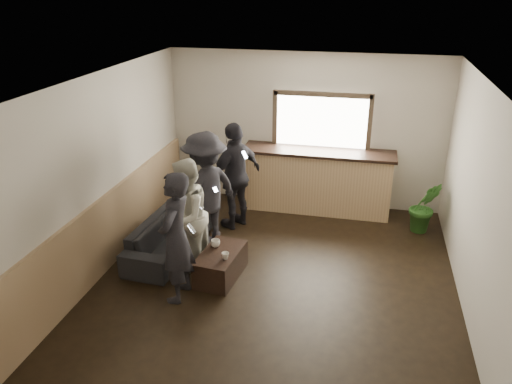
% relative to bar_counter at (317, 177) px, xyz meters
% --- Properties ---
extents(ground, '(5.00, 6.00, 0.01)m').
position_rel_bar_counter_xyz_m(ground, '(-0.30, -2.70, -0.64)').
color(ground, black).
extents(room_shell, '(5.01, 6.01, 2.80)m').
position_rel_bar_counter_xyz_m(room_shell, '(-1.04, -2.70, 0.83)').
color(room_shell, silver).
rests_on(room_shell, ground).
extents(bar_counter, '(2.70, 0.68, 2.13)m').
position_rel_bar_counter_xyz_m(bar_counter, '(0.00, 0.00, 0.00)').
color(bar_counter, tan).
rests_on(bar_counter, ground).
extents(sofa, '(0.85, 1.89, 0.54)m').
position_rel_bar_counter_xyz_m(sofa, '(-2.05, -2.09, -0.37)').
color(sofa, black).
rests_on(sofa, ground).
extents(coffee_table, '(0.59, 0.95, 0.40)m').
position_rel_bar_counter_xyz_m(coffee_table, '(-1.07, -2.59, -0.44)').
color(coffee_table, black).
rests_on(coffee_table, ground).
extents(cup_a, '(0.19, 0.19, 0.11)m').
position_rel_bar_counter_xyz_m(cup_a, '(-1.18, -2.45, -0.19)').
color(cup_a, silver).
rests_on(cup_a, coffee_table).
extents(cup_b, '(0.11, 0.11, 0.10)m').
position_rel_bar_counter_xyz_m(cup_b, '(-0.95, -2.75, -0.19)').
color(cup_b, silver).
rests_on(cup_b, coffee_table).
extents(potted_plant, '(0.57, 0.50, 0.91)m').
position_rel_bar_counter_xyz_m(potted_plant, '(1.85, -0.49, -0.19)').
color(potted_plant, '#2D6623').
rests_on(potted_plant, ground).
extents(person_a, '(0.48, 0.65, 1.78)m').
position_rel_bar_counter_xyz_m(person_a, '(-1.47, -3.18, 0.25)').
color(person_a, black).
rests_on(person_a, ground).
extents(person_b, '(0.68, 0.85, 1.68)m').
position_rel_bar_counter_xyz_m(person_b, '(-1.60, -2.46, 0.20)').
color(person_b, '#B2B0A1').
rests_on(person_b, ground).
extents(person_c, '(1.21, 1.39, 1.87)m').
position_rel_bar_counter_xyz_m(person_c, '(-1.55, -1.73, 0.29)').
color(person_c, black).
rests_on(person_c, ground).
extents(person_d, '(0.94, 1.15, 1.83)m').
position_rel_bar_counter_xyz_m(person_d, '(-1.27, -0.96, 0.27)').
color(person_d, black).
rests_on(person_d, ground).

